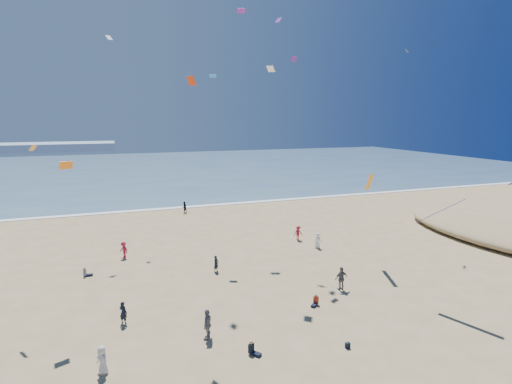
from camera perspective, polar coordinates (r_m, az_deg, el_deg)
name	(u,v)px	position (r m, az deg, el deg)	size (l,w,h in m)	color
ocean	(138,169)	(110.35, -16.53, 3.14)	(220.00, 100.00, 0.06)	#476B84
surf_line	(159,209)	(61.15, -13.64, -2.38)	(220.00, 1.20, 0.08)	white
standing_flyers	(280,283)	(31.61, 3.43, -12.85)	(28.03, 52.69, 1.95)	#AF1934
seated_group	(266,343)	(24.96, 1.49, -20.79)	(17.08, 29.68, 0.84)	white
navy_bag	(348,345)	(25.81, 12.96, -20.58)	(0.28, 0.18, 0.34)	black
kites_aloft	(312,97)	(30.99, 7.99, 13.33)	(44.25, 41.88, 29.50)	#6B1A8F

